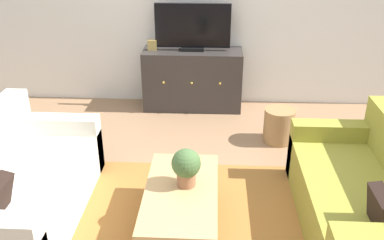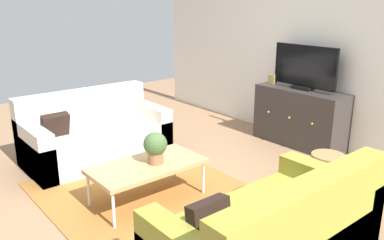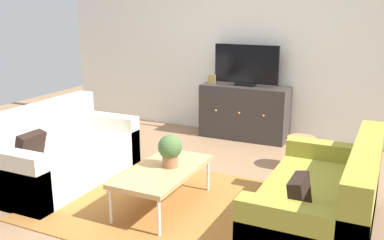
{
  "view_description": "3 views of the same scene",
  "coord_description": "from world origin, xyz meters",
  "px_view_note": "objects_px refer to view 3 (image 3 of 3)",
  "views": [
    {
      "loc": [
        0.17,
        -2.98,
        2.33
      ],
      "look_at": [
        0.0,
        0.31,
        0.75
      ],
      "focal_mm": 40.47,
      "sensor_mm": 36.0,
      "label": 1
    },
    {
      "loc": [
        2.96,
        -2.12,
        1.91
      ],
      "look_at": [
        0.0,
        0.31,
        0.75
      ],
      "focal_mm": 37.28,
      "sensor_mm": 36.0,
      "label": 2
    },
    {
      "loc": [
        1.83,
        -3.54,
        1.88
      ],
      "look_at": [
        0.0,
        0.31,
        0.75
      ],
      "focal_mm": 40.57,
      "sensor_mm": 36.0,
      "label": 3
    }
  ],
  "objects_px": {
    "couch_left_side": "(58,155)",
    "tv_console": "(244,112)",
    "mantel_clock": "(212,79)",
    "coffee_table": "(163,172)",
    "wicker_basket": "(301,153)",
    "potted_plant": "(170,149)",
    "flat_screen_tv": "(246,65)",
    "couch_right_side": "(328,206)"
  },
  "relations": [
    {
      "from": "couch_left_side",
      "to": "tv_console",
      "type": "distance_m",
      "value": 2.73
    },
    {
      "from": "couch_left_side",
      "to": "mantel_clock",
      "type": "height_order",
      "value": "mantel_clock"
    },
    {
      "from": "tv_console",
      "to": "mantel_clock",
      "type": "relative_size",
      "value": 9.63
    },
    {
      "from": "tv_console",
      "to": "coffee_table",
      "type": "bearing_deg",
      "value": -89.09
    },
    {
      "from": "couch_left_side",
      "to": "wicker_basket",
      "type": "distance_m",
      "value": 2.77
    },
    {
      "from": "coffee_table",
      "to": "tv_console",
      "type": "distance_m",
      "value": 2.48
    },
    {
      "from": "potted_plant",
      "to": "flat_screen_tv",
      "type": "height_order",
      "value": "flat_screen_tv"
    },
    {
      "from": "couch_left_side",
      "to": "mantel_clock",
      "type": "relative_size",
      "value": 12.98
    },
    {
      "from": "coffee_table",
      "to": "mantel_clock",
      "type": "distance_m",
      "value": 2.58
    },
    {
      "from": "wicker_basket",
      "to": "flat_screen_tv",
      "type": "bearing_deg",
      "value": 137.68
    },
    {
      "from": "couch_left_side",
      "to": "potted_plant",
      "type": "xyz_separation_m",
      "value": [
        1.41,
        -0.02,
        0.28
      ]
    },
    {
      "from": "potted_plant",
      "to": "tv_console",
      "type": "height_order",
      "value": "tv_console"
    },
    {
      "from": "flat_screen_tv",
      "to": "tv_console",
      "type": "bearing_deg",
      "value": -90.0
    },
    {
      "from": "wicker_basket",
      "to": "tv_console",
      "type": "bearing_deg",
      "value": 138.31
    },
    {
      "from": "couch_left_side",
      "to": "potted_plant",
      "type": "relative_size",
      "value": 5.42
    },
    {
      "from": "couch_left_side",
      "to": "tv_console",
      "type": "bearing_deg",
      "value": 60.59
    },
    {
      "from": "potted_plant",
      "to": "couch_right_side",
      "type": "bearing_deg",
      "value": 0.96
    },
    {
      "from": "coffee_table",
      "to": "tv_console",
      "type": "relative_size",
      "value": 0.88
    },
    {
      "from": "potted_plant",
      "to": "tv_console",
      "type": "xyz_separation_m",
      "value": [
        -0.08,
        2.4,
        -0.18
      ]
    },
    {
      "from": "flat_screen_tv",
      "to": "wicker_basket",
      "type": "relative_size",
      "value": 2.42
    },
    {
      "from": "tv_console",
      "to": "couch_left_side",
      "type": "bearing_deg",
      "value": -119.41
    },
    {
      "from": "coffee_table",
      "to": "wicker_basket",
      "type": "distance_m",
      "value": 1.86
    },
    {
      "from": "flat_screen_tv",
      "to": "wicker_basket",
      "type": "xyz_separation_m",
      "value": [
        1.01,
        -0.92,
        -0.86
      ]
    },
    {
      "from": "couch_right_side",
      "to": "potted_plant",
      "type": "distance_m",
      "value": 1.48
    },
    {
      "from": "coffee_table",
      "to": "mantel_clock",
      "type": "height_order",
      "value": "mantel_clock"
    },
    {
      "from": "flat_screen_tv",
      "to": "mantel_clock",
      "type": "distance_m",
      "value": 0.55
    },
    {
      "from": "couch_right_side",
      "to": "coffee_table",
      "type": "distance_m",
      "value": 1.5
    },
    {
      "from": "couch_left_side",
      "to": "coffee_table",
      "type": "height_order",
      "value": "couch_left_side"
    },
    {
      "from": "mantel_clock",
      "to": "wicker_basket",
      "type": "height_order",
      "value": "mantel_clock"
    },
    {
      "from": "couch_right_side",
      "to": "mantel_clock",
      "type": "distance_m",
      "value": 3.18
    },
    {
      "from": "coffee_table",
      "to": "potted_plant",
      "type": "bearing_deg",
      "value": 64.57
    },
    {
      "from": "mantel_clock",
      "to": "wicker_basket",
      "type": "bearing_deg",
      "value": -30.68
    },
    {
      "from": "coffee_table",
      "to": "potted_plant",
      "type": "height_order",
      "value": "potted_plant"
    },
    {
      "from": "coffee_table",
      "to": "flat_screen_tv",
      "type": "height_order",
      "value": "flat_screen_tv"
    },
    {
      "from": "coffee_table",
      "to": "tv_console",
      "type": "bearing_deg",
      "value": 90.91
    },
    {
      "from": "potted_plant",
      "to": "wicker_basket",
      "type": "height_order",
      "value": "potted_plant"
    },
    {
      "from": "couch_left_side",
      "to": "wicker_basket",
      "type": "xyz_separation_m",
      "value": [
        2.35,
        1.48,
        -0.09
      ]
    },
    {
      "from": "couch_right_side",
      "to": "tv_console",
      "type": "xyz_separation_m",
      "value": [
        -1.53,
        2.37,
        0.11
      ]
    },
    {
      "from": "couch_left_side",
      "to": "wicker_basket",
      "type": "relative_size",
      "value": 4.39
    },
    {
      "from": "potted_plant",
      "to": "coffee_table",
      "type": "bearing_deg",
      "value": -115.43
    },
    {
      "from": "potted_plant",
      "to": "tv_console",
      "type": "distance_m",
      "value": 2.41
    },
    {
      "from": "couch_right_side",
      "to": "potted_plant",
      "type": "relative_size",
      "value": 5.42
    }
  ]
}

